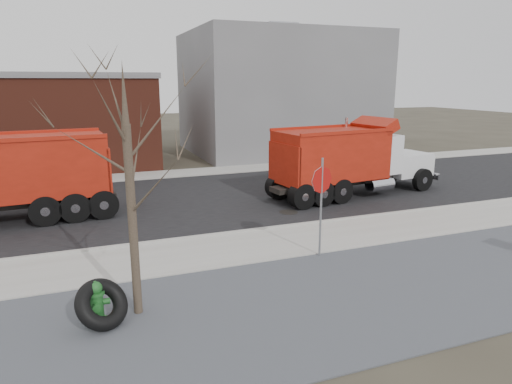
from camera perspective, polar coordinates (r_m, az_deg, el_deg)
name	(u,v)px	position (r m, az deg, el deg)	size (l,w,h in m)	color
ground	(241,252)	(13.28, -1.90, -7.51)	(120.00, 120.00, 0.00)	#383328
gravel_verge	(293,306)	(10.32, 4.65, -13.99)	(60.00, 5.00, 0.03)	slate
sidewalk	(238,248)	(13.49, -2.26, -7.03)	(60.00, 2.50, 0.06)	#9E9B93
curb	(225,234)	(14.65, -3.89, -5.25)	(60.00, 0.15, 0.11)	#9E9B93
road	(191,200)	(19.07, -8.10, -1.01)	(60.00, 9.40, 0.02)	black
far_sidewalk	(167,174)	(24.52, -11.11, 2.19)	(60.00, 2.00, 0.06)	#9E9B93
building_grey	(278,93)	(32.45, 2.80, 12.23)	(12.00, 10.00, 8.00)	gray
bare_tree	(128,160)	(9.28, -15.67, 3.86)	(3.20, 3.20, 5.20)	#382D23
fire_hydrant	(97,305)	(9.97, -19.27, -13.16)	(0.52, 0.51, 0.93)	#256227
truck_tire	(102,304)	(9.83, -18.72, -13.16)	(1.40, 1.35, 1.03)	black
stop_sign	(322,190)	(12.52, 8.19, 0.19)	(0.73, 0.26, 2.81)	gray
dump_truck_red_a	(349,158)	(19.80, 11.59, 4.25)	(8.11, 3.16, 3.25)	black
dump_truck_red_b	(3,174)	(17.75, -29.09, 1.94)	(8.03, 2.90, 3.37)	black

